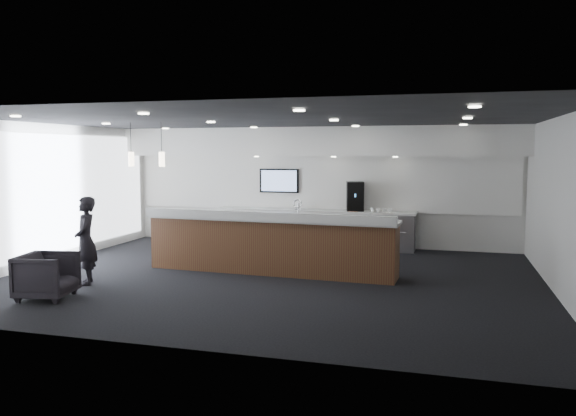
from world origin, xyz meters
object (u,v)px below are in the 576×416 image
(coffee_machine, at_px, (355,196))
(armchair, at_px, (47,276))
(lounge_guest, at_px, (86,241))
(service_counter, at_px, (270,244))

(coffee_machine, distance_m, armchair, 7.41)
(coffee_machine, height_order, lounge_guest, coffee_machine)
(lounge_guest, bearing_deg, armchair, -30.68)
(service_counter, height_order, coffee_machine, coffee_machine)
(armchair, bearing_deg, lounge_guest, -10.18)
(service_counter, distance_m, armchair, 4.11)
(service_counter, height_order, armchair, service_counter)
(service_counter, xyz_separation_m, lounge_guest, (-2.93, -1.82, 0.22))
(service_counter, relative_size, coffee_machine, 7.10)
(service_counter, distance_m, lounge_guest, 3.46)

